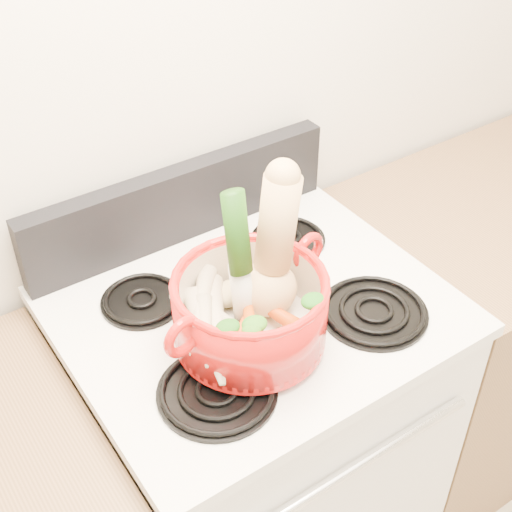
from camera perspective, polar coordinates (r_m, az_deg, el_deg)
wall_back at (r=1.55m, az=-7.62°, el=13.05°), size 3.50×0.02×2.60m
stove_body at (r=1.86m, az=-0.12°, el=-15.15°), size 0.76×0.65×0.92m
cooktop at (r=1.50m, az=-0.14°, el=-4.40°), size 0.78×0.67×0.03m
control_backsplash at (r=1.64m, az=-6.04°, el=4.25°), size 0.76×0.05×0.18m
oven_handle at (r=1.45m, az=7.74°, el=-16.52°), size 0.60×0.02×0.02m
burner_front_left at (r=1.32m, az=-3.13°, el=-10.71°), size 0.22×0.22×0.02m
burner_front_right at (r=1.49m, az=9.43°, el=-4.34°), size 0.22×0.22×0.02m
burner_back_left at (r=1.51m, az=-9.12°, el=-3.45°), size 0.17×0.17×0.02m
burner_back_right at (r=1.66m, az=2.58°, el=1.46°), size 0.17×0.17×0.02m
dutch_oven at (r=1.35m, az=-0.48°, el=-4.37°), size 0.35×0.35×0.14m
pot_handle_left at (r=1.24m, az=-5.89°, el=-6.45°), size 0.08×0.04×0.08m
pot_handle_right at (r=1.41m, az=4.20°, el=0.42°), size 0.08×0.04×0.08m
squash at (r=1.32m, az=0.93°, el=0.58°), size 0.18×0.16×0.31m
leek at (r=1.29m, az=-1.14°, el=-0.44°), size 0.05×0.10×0.30m
ginger at (r=1.42m, az=-2.11°, el=-3.04°), size 0.09×0.08×0.04m
parsnip_0 at (r=1.34m, az=-3.15°, el=-5.83°), size 0.15×0.24×0.07m
parsnip_1 at (r=1.32m, az=-4.00°, el=-6.36°), size 0.11×0.22×0.06m
parsnip_2 at (r=1.36m, az=-3.30°, el=-4.47°), size 0.11×0.19×0.06m
parsnip_3 at (r=1.32m, az=-4.09°, el=-5.92°), size 0.11×0.16×0.05m
parsnip_4 at (r=1.35m, az=-4.52°, el=-4.30°), size 0.16×0.18×0.06m
carrot_0 at (r=1.35m, az=-0.75°, el=-5.93°), size 0.10×0.17×0.05m
carrot_1 at (r=1.31m, az=-1.93°, el=-7.10°), size 0.03×0.14×0.04m
carrot_2 at (r=1.37m, az=1.19°, el=-4.47°), size 0.09×0.20×0.05m
carrot_3 at (r=1.32m, az=-1.25°, el=-6.15°), size 0.14×0.12×0.05m
carrot_4 at (r=1.33m, az=-0.54°, el=-5.01°), size 0.12×0.18×0.05m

